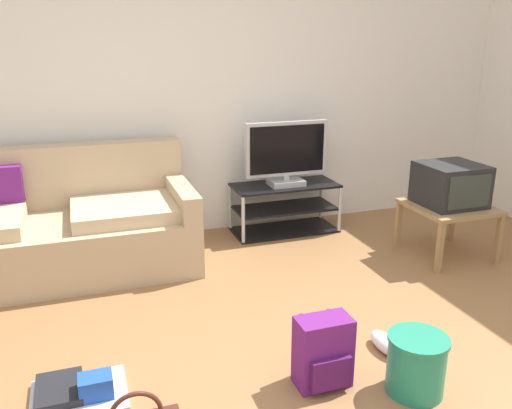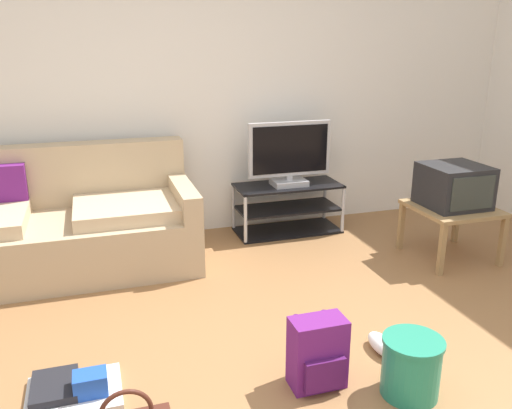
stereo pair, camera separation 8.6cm
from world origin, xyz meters
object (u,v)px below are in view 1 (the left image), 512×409
at_px(crt_tv, 450,184).
at_px(sneakers_pair, 401,340).
at_px(flat_tv, 286,154).
at_px(backpack, 323,353).
at_px(couch, 50,229).
at_px(tv_stand, 285,208).
at_px(side_table, 449,212).
at_px(cleaning_bucket, 416,363).
at_px(floor_tray, 78,392).

relative_size(crt_tv, sneakers_pair, 1.38).
bearing_deg(flat_tv, crt_tv, -41.78).
height_order(flat_tv, backpack, flat_tv).
xyz_separation_m(crt_tv, backpack, (-1.67, -1.22, -0.41)).
distance_m(couch, tv_stand, 1.99).
bearing_deg(crt_tv, sneakers_pair, -136.06).
relative_size(side_table, cleaning_bucket, 1.99).
bearing_deg(couch, crt_tv, -13.49).
relative_size(flat_tv, backpack, 2.02).
bearing_deg(sneakers_pair, floor_tray, 176.25).
bearing_deg(flat_tv, sneakers_pair, -92.41).
bearing_deg(crt_tv, floor_tray, -161.63).
bearing_deg(flat_tv, side_table, -42.28).
xyz_separation_m(crt_tv, floor_tray, (-2.85, -0.95, -0.55)).
relative_size(flat_tv, side_table, 1.23).
height_order(crt_tv, backpack, crt_tv).
bearing_deg(floor_tray, flat_tv, 45.37).
bearing_deg(backpack, cleaning_bucket, -1.32).
relative_size(cleaning_bucket, sneakers_pair, 0.92).
relative_size(tv_stand, sneakers_pair, 2.84).
bearing_deg(side_table, sneakers_pair, -136.49).
height_order(couch, side_table, couch).
xyz_separation_m(cleaning_bucket, sneakers_pair, (0.16, 0.36, -0.12)).
bearing_deg(side_table, crt_tv, 90.00).
xyz_separation_m(flat_tv, crt_tv, (1.02, -0.91, -0.13)).
distance_m(backpack, cleaning_bucket, 0.46).
relative_size(backpack, sneakers_pair, 1.11).
relative_size(tv_stand, backpack, 2.55).
distance_m(tv_stand, floor_tray, 2.63).
bearing_deg(backpack, floor_tray, -167.72).
bearing_deg(floor_tray, cleaning_bucket, -16.62).
relative_size(backpack, floor_tray, 0.82).
bearing_deg(floor_tray, couch, 94.80).
bearing_deg(tv_stand, floor_tray, -134.28).
relative_size(couch, sneakers_pair, 6.33).
bearing_deg(side_table, tv_stand, 137.04).
bearing_deg(couch, sneakers_pair, -43.28).
bearing_deg(tv_stand, backpack, -106.91).
height_order(backpack, sneakers_pair, backpack).
height_order(flat_tv, cleaning_bucket, flat_tv).
height_order(sneakers_pair, floor_tray, floor_tray).
bearing_deg(tv_stand, cleaning_bucket, -95.96).
distance_m(tv_stand, backpack, 2.25).
distance_m(side_table, backpack, 2.07).
height_order(flat_tv, sneakers_pair, flat_tv).
bearing_deg(flat_tv, backpack, -107.08).
bearing_deg(crt_tv, tv_stand, 137.53).
height_order(tv_stand, flat_tv, flat_tv).
distance_m(couch, side_table, 3.08).
height_order(tv_stand, crt_tv, crt_tv).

